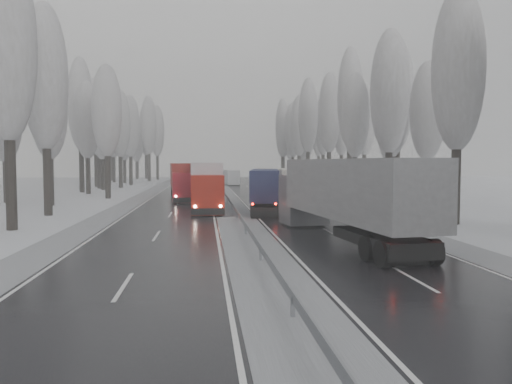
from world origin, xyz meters
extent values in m
plane|color=silver|center=(0.00, 0.00, 0.00)|extent=(260.00, 260.00, 0.00)
cube|color=black|center=(5.25, 30.00, 0.01)|extent=(7.50, 200.00, 0.03)
cube|color=black|center=(-5.25, 30.00, 0.01)|extent=(7.50, 200.00, 0.03)
cube|color=#9B9EA2|center=(0.00, 30.00, 0.02)|extent=(3.00, 200.00, 0.04)
cube|color=#9B9EA2|center=(10.20, 30.00, 0.02)|extent=(2.40, 200.00, 0.04)
cube|color=#9B9EA2|center=(-10.20, 30.00, 0.02)|extent=(2.40, 200.00, 0.04)
cube|color=slate|center=(0.00, 30.00, 0.60)|extent=(0.06, 200.00, 0.32)
cube|color=slate|center=(0.00, -4.00, 0.30)|extent=(0.12, 0.12, 0.60)
cube|color=slate|center=(0.00, 28.00, 0.30)|extent=(0.12, 0.12, 0.60)
cube|color=slate|center=(0.00, 60.00, 0.30)|extent=(0.12, 0.12, 0.60)
cylinder|color=black|center=(15.04, 15.67, 2.80)|extent=(0.68, 0.68, 5.60)
ellipsoid|color=gray|center=(15.04, 15.67, 10.80)|extent=(3.60, 3.60, 11.45)
cylinder|color=black|center=(14.51, 27.03, 2.81)|extent=(0.68, 0.68, 5.62)
ellipsoid|color=gray|center=(14.51, 27.03, 10.84)|extent=(3.60, 3.60, 11.48)
cylinder|color=black|center=(20.02, 31.03, 2.47)|extent=(0.64, 0.64, 4.94)
ellipsoid|color=gray|center=(20.02, 31.03, 9.53)|extent=(3.60, 3.60, 10.09)
cylinder|color=black|center=(17.90, 35.17, 2.66)|extent=(0.66, 0.66, 5.32)
ellipsoid|color=gray|center=(17.90, 35.17, 10.27)|extent=(3.60, 3.60, 10.88)
cylinder|color=black|center=(20.12, 39.17, 3.16)|extent=(0.72, 0.72, 6.31)
ellipsoid|color=gray|center=(20.12, 39.17, 12.17)|extent=(3.60, 3.60, 12.90)
cylinder|color=black|center=(17.02, 45.60, 2.69)|extent=(0.67, 0.67, 5.38)
ellipsoid|color=gray|center=(17.02, 45.60, 10.37)|extent=(3.60, 3.60, 10.98)
cylinder|color=black|center=(23.31, 49.60, 2.30)|extent=(0.62, 0.62, 4.59)
ellipsoid|color=gray|center=(23.31, 49.60, 8.86)|extent=(3.60, 3.60, 9.39)
cylinder|color=black|center=(17.90, 51.02, 3.47)|extent=(0.76, 0.76, 6.95)
ellipsoid|color=gray|center=(17.90, 51.02, 13.40)|extent=(3.60, 3.60, 14.19)
cylinder|color=black|center=(24.81, 55.02, 3.30)|extent=(0.74, 0.74, 6.59)
ellipsoid|color=gray|center=(24.81, 55.02, 12.71)|extent=(3.60, 3.60, 13.46)
cylinder|color=black|center=(17.56, 61.27, 3.18)|extent=(0.72, 0.72, 6.37)
ellipsoid|color=gray|center=(17.56, 61.27, 12.28)|extent=(3.60, 3.60, 13.01)
cylinder|color=black|center=(24.72, 65.27, 2.99)|extent=(0.70, 0.70, 5.97)
ellipsoid|color=gray|center=(24.72, 65.27, 11.52)|extent=(3.60, 3.60, 12.20)
cylinder|color=black|center=(16.34, 71.95, 3.33)|extent=(0.74, 0.74, 6.65)
ellipsoid|color=gray|center=(16.34, 71.95, 12.83)|extent=(3.60, 3.60, 13.59)
cylinder|color=black|center=(23.71, 75.95, 3.07)|extent=(0.71, 0.71, 6.14)
ellipsoid|color=gray|center=(23.71, 75.95, 11.84)|extent=(3.60, 3.60, 12.54)
cylinder|color=black|center=(16.56, 81.70, 3.03)|extent=(0.71, 0.71, 6.05)
ellipsoid|color=gray|center=(16.56, 81.70, 11.68)|extent=(3.60, 3.60, 12.37)
cylinder|color=black|center=(22.48, 85.70, 3.15)|extent=(0.72, 0.72, 6.30)
ellipsoid|color=gray|center=(22.48, 85.70, 12.15)|extent=(3.60, 3.60, 12.87)
cylinder|color=black|center=(16.63, 89.21, 2.94)|extent=(0.70, 0.70, 5.88)
ellipsoid|color=gray|center=(16.63, 89.21, 11.33)|extent=(3.60, 3.60, 12.00)
cylinder|color=black|center=(19.77, 93.21, 2.43)|extent=(0.64, 0.64, 4.86)
ellipsoid|color=gray|center=(19.77, 93.21, 9.37)|extent=(3.60, 3.60, 9.92)
cylinder|color=black|center=(15.73, 96.32, 2.99)|extent=(0.70, 0.70, 5.98)
ellipsoid|color=gray|center=(15.73, 96.32, 11.53)|extent=(3.60, 3.60, 12.21)
cylinder|color=black|center=(24.94, 100.32, 3.09)|extent=(0.71, 0.71, 6.19)
ellipsoid|color=gray|center=(24.94, 100.32, 11.93)|extent=(3.60, 3.60, 12.64)
cylinder|color=black|center=(17.04, 106.16, 3.43)|extent=(0.75, 0.75, 6.86)
ellipsoid|color=gray|center=(17.04, 106.16, 13.22)|extent=(3.60, 3.60, 14.01)
cylinder|color=black|center=(24.02, 110.16, 2.77)|extent=(0.68, 0.68, 5.55)
ellipsoid|color=gray|center=(24.02, 110.16, 10.70)|extent=(3.60, 3.60, 11.33)
cylinder|color=black|center=(18.73, 116.73, 3.05)|extent=(0.71, 0.71, 6.09)
ellipsoid|color=gray|center=(18.73, 116.73, 11.75)|extent=(3.60, 3.60, 12.45)
cylinder|color=black|center=(21.55, 120.73, 2.74)|extent=(0.67, 0.67, 5.49)
ellipsoid|color=gray|center=(21.55, 120.73, 10.58)|extent=(3.60, 3.60, 11.21)
cylinder|color=black|center=(-14.71, 15.70, 3.07)|extent=(0.71, 0.71, 6.14)
ellipsoid|color=gray|center=(-14.71, 15.70, 11.85)|extent=(3.60, 3.60, 12.55)
cylinder|color=black|center=(-15.13, 24.57, 2.92)|extent=(0.69, 0.69, 5.83)
ellipsoid|color=gray|center=(-15.13, 24.57, 11.25)|extent=(3.60, 3.60, 11.92)
cylinder|color=black|center=(-17.75, 34.20, 2.52)|extent=(0.65, 0.65, 5.03)
ellipsoid|color=gray|center=(-17.75, 34.20, 9.70)|extent=(3.60, 3.60, 10.28)
cylinder|color=black|center=(-23.52, 38.20, 2.36)|extent=(0.63, 0.63, 4.73)
ellipsoid|color=gray|center=(-23.52, 38.20, 9.12)|extent=(3.60, 3.60, 9.66)
cylinder|color=black|center=(-13.94, 43.73, 2.72)|extent=(0.67, 0.67, 5.44)
ellipsoid|color=gray|center=(-13.94, 43.73, 10.49)|extent=(3.60, 3.60, 11.11)
cylinder|color=black|center=(-21.85, 47.73, 2.86)|extent=(0.69, 0.69, 5.72)
ellipsoid|color=gray|center=(-21.85, 47.73, 11.04)|extent=(3.60, 3.60, 11.69)
cylinder|color=black|center=(-18.26, 52.71, 2.61)|extent=(0.66, 0.66, 5.23)
ellipsoid|color=gray|center=(-18.26, 52.71, 10.08)|extent=(3.60, 3.60, 10.68)
cylinder|color=black|center=(-20.05, 56.71, 3.30)|extent=(0.74, 0.74, 6.60)
ellipsoid|color=gray|center=(-20.05, 56.71, 12.74)|extent=(3.60, 3.60, 13.49)
cylinder|color=black|center=(-18.16, 62.35, 2.58)|extent=(0.65, 0.65, 5.16)
ellipsoid|color=gray|center=(-18.16, 62.35, 9.95)|extent=(3.60, 3.60, 10.54)
cylinder|color=black|center=(-19.54, 66.35, 2.90)|extent=(0.69, 0.69, 5.79)
ellipsoid|color=gray|center=(-19.54, 66.35, 11.18)|extent=(3.60, 3.60, 11.84)
cylinder|color=black|center=(-16.58, 69.11, 2.82)|extent=(0.68, 0.68, 5.64)
ellipsoid|color=gray|center=(-16.58, 69.11, 10.89)|extent=(3.60, 3.60, 11.53)
cylinder|color=black|center=(-21.42, 73.11, 3.28)|extent=(0.73, 0.73, 6.56)
ellipsoid|color=gray|center=(-21.42, 73.11, 12.65)|extent=(3.60, 3.60, 13.40)
cylinder|color=black|center=(-16.33, 79.19, 2.90)|extent=(0.69, 0.69, 5.79)
ellipsoid|color=gray|center=(-16.33, 79.19, 11.17)|extent=(3.60, 3.60, 11.84)
cylinder|color=black|center=(-21.09, 83.19, 3.32)|extent=(0.74, 0.74, 6.65)
ellipsoid|color=gray|center=(-21.09, 83.19, 12.82)|extent=(3.60, 3.60, 13.58)
cylinder|color=black|center=(-18.93, 88.54, 2.56)|extent=(0.65, 0.65, 5.12)
ellipsoid|color=gray|center=(-18.93, 88.54, 9.88)|extent=(3.60, 3.60, 10.46)
cylinder|color=black|center=(-21.82, 92.54, 2.92)|extent=(0.69, 0.69, 5.84)
ellipsoid|color=gray|center=(-21.82, 92.54, 11.26)|extent=(3.60, 3.60, 11.92)
cylinder|color=black|center=(-15.07, 99.33, 3.34)|extent=(0.74, 0.74, 6.67)
ellipsoid|color=gray|center=(-15.07, 99.33, 12.87)|extent=(3.60, 3.60, 13.63)
cylinder|color=black|center=(-24.20, 103.33, 3.15)|extent=(0.72, 0.72, 6.31)
ellipsoid|color=gray|center=(-24.20, 103.33, 12.16)|extent=(3.60, 3.60, 12.88)
cylinder|color=black|center=(-14.05, 108.72, 3.14)|extent=(0.72, 0.72, 6.29)
ellipsoid|color=gray|center=(-14.05, 108.72, 12.12)|extent=(3.60, 3.60, 12.84)
cylinder|color=black|center=(-19.66, 112.72, 2.43)|extent=(0.64, 0.64, 4.86)
ellipsoid|color=gray|center=(-19.66, 112.72, 9.36)|extent=(3.60, 3.60, 9.92)
cylinder|color=black|center=(-17.56, 115.31, 3.31)|extent=(0.74, 0.74, 6.63)
ellipsoid|color=gray|center=(-17.56, 115.31, 12.78)|extent=(3.60, 3.60, 13.54)
cylinder|color=black|center=(-20.33, 119.31, 2.89)|extent=(0.69, 0.69, 5.79)
ellipsoid|color=gray|center=(-20.33, 119.31, 11.16)|extent=(3.60, 3.60, 11.82)
cube|color=#4C4D52|center=(4.21, 16.53, 1.82)|extent=(3.08, 3.18, 3.30)
cube|color=black|center=(4.04, 17.89, 2.59)|extent=(2.53, 0.42, 1.10)
cube|color=black|center=(4.03, 18.00, 0.50)|extent=(2.75, 0.50, 0.55)
cube|color=slate|center=(5.27, 8.01, 2.97)|extent=(4.54, 14.54, 3.08)
cube|color=black|center=(6.15, 0.86, 0.61)|extent=(2.53, 0.44, 0.50)
cube|color=black|center=(5.75, 4.08, 0.83)|extent=(3.14, 6.30, 0.50)
cube|color=black|center=(6.07, 1.46, 0.39)|extent=(2.52, 0.38, 0.66)
cylinder|color=black|center=(3.17, 15.51, 0.57)|extent=(0.52, 1.18, 1.14)
cylinder|color=black|center=(5.47, 15.80, 0.57)|extent=(0.52, 1.18, 1.14)
cylinder|color=black|center=(4.66, 3.50, 0.57)|extent=(0.52, 1.18, 1.14)
cylinder|color=black|center=(6.95, 3.78, 0.57)|extent=(0.52, 1.18, 1.14)
cylinder|color=black|center=(4.83, 2.08, 0.57)|extent=(0.52, 1.18, 1.14)
cylinder|color=black|center=(7.13, 2.36, 0.57)|extent=(0.52, 1.18, 1.14)
sphere|color=#FF0C05|center=(5.12, 0.65, 1.49)|extent=(0.22, 0.22, 0.22)
sphere|color=#FF0C05|center=(7.20, 0.91, 1.49)|extent=(0.22, 0.22, 0.22)
sphere|color=white|center=(2.99, 17.91, 0.94)|extent=(0.24, 0.24, 0.24)
sphere|color=white|center=(5.06, 18.16, 0.94)|extent=(0.24, 0.24, 0.24)
cube|color=#1C2446|center=(3.77, 33.11, 1.48)|extent=(2.53, 2.61, 2.70)
cube|color=black|center=(3.92, 34.22, 2.11)|extent=(2.06, 0.35, 0.90)
cube|color=black|center=(3.93, 34.31, 0.40)|extent=(2.25, 0.42, 0.45)
cube|color=#141639|center=(2.87, 26.15, 2.43)|extent=(3.77, 11.89, 2.52)
cube|color=black|center=(2.12, 20.31, 0.49)|extent=(2.07, 0.37, 0.40)
cube|color=black|center=(2.46, 22.94, 0.67)|extent=(2.60, 5.16, 0.40)
cube|color=black|center=(2.18, 20.80, 0.31)|extent=(2.06, 0.32, 0.54)
cylinder|color=black|center=(2.74, 32.51, 0.47)|extent=(0.43, 0.97, 0.94)
cylinder|color=black|center=(4.62, 32.27, 0.47)|extent=(0.43, 0.97, 0.94)
cylinder|color=black|center=(1.48, 22.70, 0.47)|extent=(0.43, 0.97, 0.94)
cylinder|color=black|center=(3.35, 22.46, 0.47)|extent=(0.43, 0.97, 0.94)
cylinder|color=black|center=(1.33, 21.54, 0.47)|extent=(0.43, 0.97, 0.94)
cylinder|color=black|center=(3.20, 21.30, 0.47)|extent=(0.43, 0.97, 0.94)
sphere|color=#FF0C05|center=(1.26, 20.35, 1.21)|extent=(0.18, 0.18, 0.18)
sphere|color=#FF0C05|center=(2.96, 20.14, 1.21)|extent=(0.18, 0.18, 0.18)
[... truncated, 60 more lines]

